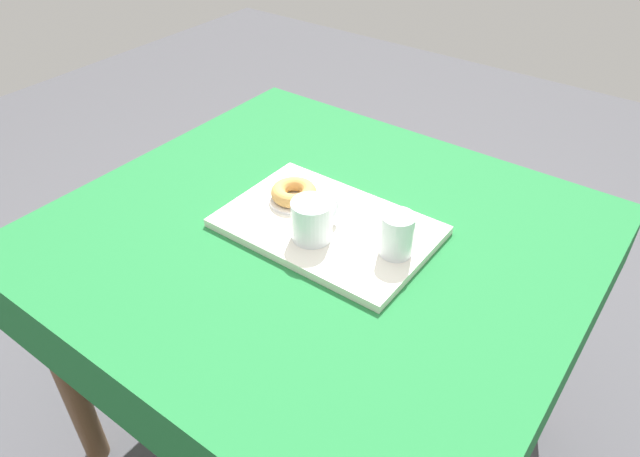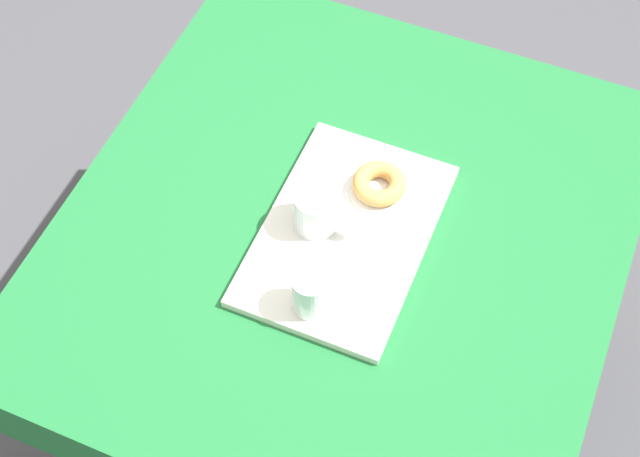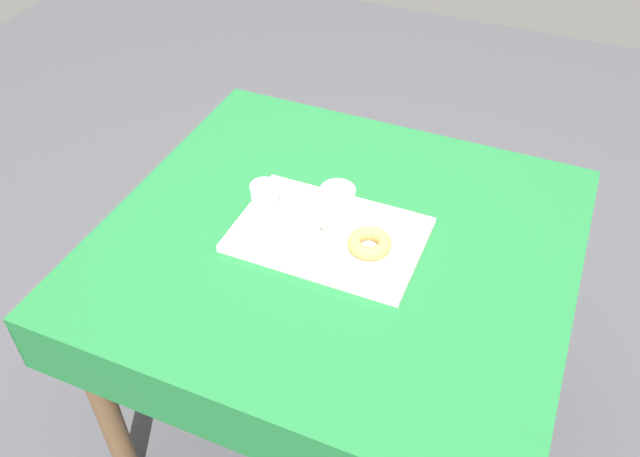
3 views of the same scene
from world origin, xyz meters
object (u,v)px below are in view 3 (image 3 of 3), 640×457
object	(u,v)px
sugar_donut_left	(369,243)
serving_tray	(329,235)
tea_mug_left	(337,205)
water_glass_near	(265,202)
donut_plate_left	(369,250)
dining_table	(337,269)

from	to	relation	value
sugar_donut_left	serving_tray	bearing A→B (deg)	168.07
tea_mug_left	sugar_donut_left	world-z (taller)	tea_mug_left
water_glass_near	tea_mug_left	bearing A→B (deg)	19.09
water_glass_near	sugar_donut_left	bearing A→B (deg)	-4.59
serving_tray	donut_plate_left	world-z (taller)	donut_plate_left
donut_plate_left	tea_mug_left	bearing A→B (deg)	144.77
serving_tray	dining_table	bearing A→B (deg)	30.97
dining_table	donut_plate_left	size ratio (longest dim) A/B	9.79
water_glass_near	sugar_donut_left	world-z (taller)	water_glass_near
dining_table	donut_plate_left	xyz separation A→B (m)	(0.09, -0.03, 0.14)
tea_mug_left	sugar_donut_left	bearing A→B (deg)	-35.23
donut_plate_left	serving_tray	bearing A→B (deg)	168.07
water_glass_near	sugar_donut_left	distance (m)	0.28
sugar_donut_left	dining_table	bearing A→B (deg)	159.71
serving_tray	donut_plate_left	distance (m)	0.11
tea_mug_left	donut_plate_left	distance (m)	0.14
sugar_donut_left	tea_mug_left	bearing A→B (deg)	144.77
serving_tray	tea_mug_left	size ratio (longest dim) A/B	3.48
serving_tray	donut_plate_left	bearing A→B (deg)	-11.93
dining_table	donut_plate_left	world-z (taller)	donut_plate_left
water_glass_near	serving_tray	bearing A→B (deg)	0.33
tea_mug_left	water_glass_near	distance (m)	0.18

